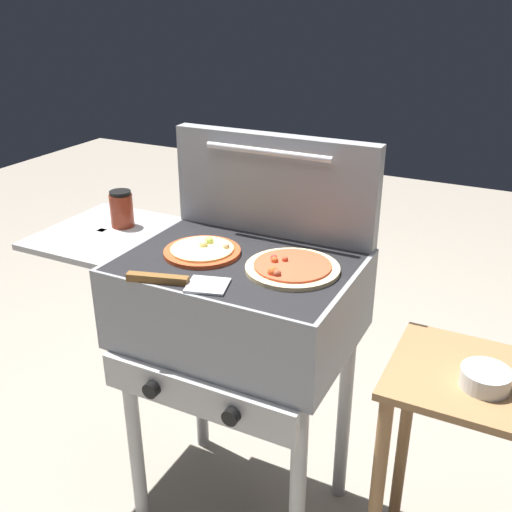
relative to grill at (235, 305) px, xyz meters
name	(u,v)px	position (x,y,z in m)	size (l,w,h in m)	color
ground_plane	(243,503)	(0.01, 0.00, -0.76)	(8.00, 8.00, 0.00)	gray
grill	(235,305)	(0.00, 0.00, 0.00)	(0.96, 0.53, 0.90)	gray
grill_lid_open	(274,185)	(0.01, 0.22, 0.30)	(0.63, 0.08, 0.30)	gray
pizza_cheese	(203,251)	(-0.10, -0.01, 0.15)	(0.21, 0.21, 0.03)	#C64723
pizza_pepperoni	(291,268)	(0.17, 0.00, 0.15)	(0.25, 0.25, 0.04)	beige
sauce_jar	(122,209)	(-0.43, 0.06, 0.20)	(0.07, 0.07, 0.11)	maroon
spatula	(178,281)	(-0.05, -0.20, 0.15)	(0.27, 0.13, 0.02)	#B7BABF
prep_table	(471,444)	(0.67, 0.00, -0.24)	(0.44, 0.36, 0.73)	olive
topping_bowl_near	(485,379)	(0.68, -0.03, -0.01)	(0.12, 0.12, 0.04)	silver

